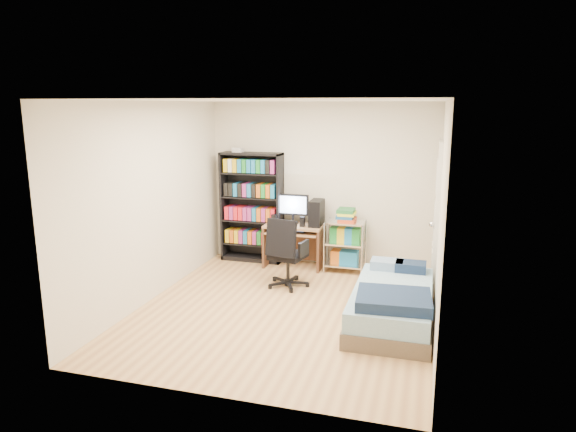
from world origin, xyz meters
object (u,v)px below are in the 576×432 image
(media_shelf, at_px, (252,206))
(bed, at_px, (393,303))
(office_chair, at_px, (287,265))
(computer_desk, at_px, (301,228))

(media_shelf, xyz_separation_m, bed, (2.37, -1.84, -0.66))
(media_shelf, distance_m, office_chair, 1.48)
(computer_desk, relative_size, office_chair, 1.14)
(computer_desk, xyz_separation_m, bed, (1.54, -1.74, -0.38))
(media_shelf, bearing_deg, office_chair, -50.29)
(media_shelf, bearing_deg, computer_desk, -7.25)
(media_shelf, xyz_separation_m, computer_desk, (0.82, -0.10, -0.29))
(computer_desk, distance_m, bed, 2.35)
(computer_desk, bearing_deg, media_shelf, 172.75)
(media_shelf, relative_size, computer_desk, 1.61)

